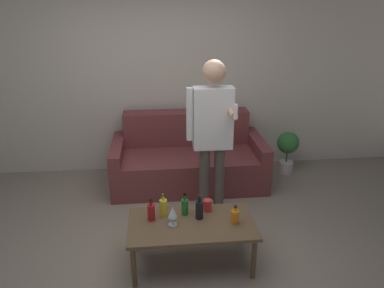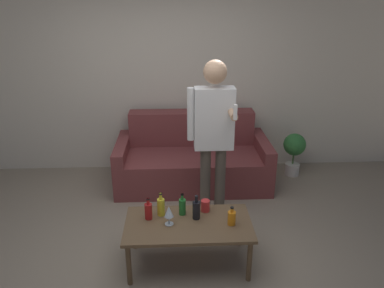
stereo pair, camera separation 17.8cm
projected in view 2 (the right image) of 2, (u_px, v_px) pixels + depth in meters
The scene contains 13 objects.
ground_plane at pixel (164, 264), 3.40m from camera, with size 16.00×16.00×0.00m, color gray.
wall_back at pixel (165, 72), 4.92m from camera, with size 8.00×0.06×2.70m.
couch at pixel (193, 159), 4.84m from camera, with size 1.92×0.94×0.87m.
coffee_table at pixel (188, 227), 3.28m from camera, with size 1.11×0.59×0.43m.
bottle_orange at pixel (148, 211), 3.30m from camera, with size 0.07×0.07×0.20m.
bottle_green at pixel (182, 206), 3.37m from camera, with size 0.06×0.06×0.21m.
bottle_dark at pixel (232, 217), 3.22m from camera, with size 0.07×0.07×0.17m.
bottle_yellow at pixel (161, 206), 3.36m from camera, with size 0.07×0.07×0.22m.
bottle_red at pixel (196, 209), 3.30m from camera, with size 0.07×0.07×0.23m.
wine_glass_near at pixel (169, 212), 3.20m from camera, with size 0.08×0.08×0.18m.
cup_on_table at pixel (205, 206), 3.43m from camera, with size 0.08×0.08×0.11m.
person_standing_front at pixel (213, 129), 3.74m from camera, with size 0.46×0.43×1.72m.
potted_plant at pixel (294, 149), 4.99m from camera, with size 0.29×0.29×0.59m.
Camera 2 is at (0.13, -2.77, 2.27)m, focal length 35.00 mm.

